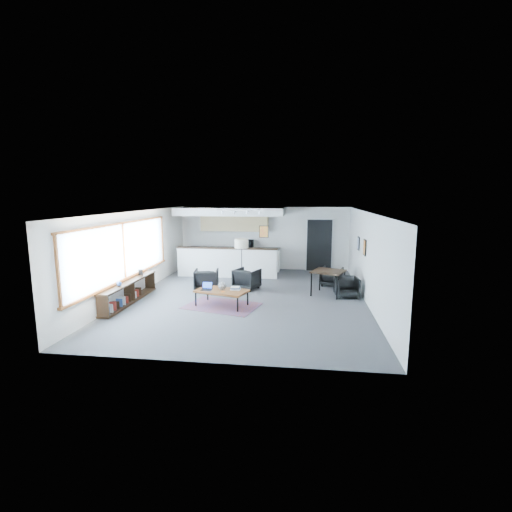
# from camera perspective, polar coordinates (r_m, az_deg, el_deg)

# --- Properties ---
(room) EXTENTS (7.02, 9.02, 2.62)m
(room) POSITION_cam_1_polar(r_m,az_deg,el_deg) (11.10, -1.34, 0.09)
(room) COLOR #4B4B4E
(room) RESTS_ON ground
(window) EXTENTS (0.10, 5.95, 1.66)m
(window) POSITION_cam_1_polar(r_m,az_deg,el_deg) (11.29, -19.72, 0.49)
(window) COLOR #8CBFFF
(window) RESTS_ON room
(console) EXTENTS (0.35, 3.00, 0.80)m
(console) POSITION_cam_1_polar(r_m,az_deg,el_deg) (11.31, -19.00, -5.30)
(console) COLOR black
(console) RESTS_ON floor
(kitchenette) EXTENTS (4.20, 1.96, 2.60)m
(kitchenette) POSITION_cam_1_polar(r_m,az_deg,el_deg) (14.91, -3.74, 2.78)
(kitchenette) COLOR white
(kitchenette) RESTS_ON floor
(doorway) EXTENTS (1.10, 0.12, 2.15)m
(doorway) POSITION_cam_1_polar(r_m,az_deg,el_deg) (15.39, 9.70, 1.73)
(doorway) COLOR black
(doorway) RESTS_ON room
(track_light) EXTENTS (1.60, 0.07, 0.15)m
(track_light) POSITION_cam_1_polar(r_m,az_deg,el_deg) (13.23, -2.45, 6.94)
(track_light) COLOR silver
(track_light) RESTS_ON room
(wall_art_lower) EXTENTS (0.03, 0.38, 0.48)m
(wall_art_lower) POSITION_cam_1_polar(r_m,az_deg,el_deg) (11.47, 16.37, 1.28)
(wall_art_lower) COLOR black
(wall_art_lower) RESTS_ON room
(wall_art_upper) EXTENTS (0.03, 0.34, 0.44)m
(wall_art_upper) POSITION_cam_1_polar(r_m,az_deg,el_deg) (12.75, 15.47, 1.88)
(wall_art_upper) COLOR black
(wall_art_upper) RESTS_ON room
(kilim_rug) EXTENTS (2.27, 1.81, 0.01)m
(kilim_rug) POSITION_cam_1_polar(r_m,az_deg,el_deg) (10.58, -5.26, -7.62)
(kilim_rug) COLOR #583244
(kilim_rug) RESTS_ON floor
(coffee_table) EXTENTS (1.57, 1.12, 0.46)m
(coffee_table) POSITION_cam_1_polar(r_m,az_deg,el_deg) (10.46, -5.29, -5.42)
(coffee_table) COLOR brown
(coffee_table) RESTS_ON floor
(laptop) EXTENTS (0.30, 0.25, 0.21)m
(laptop) POSITION_cam_1_polar(r_m,az_deg,el_deg) (10.54, -7.56, -4.81)
(laptop) COLOR black
(laptop) RESTS_ON coffee_table
(ceramic_pot) EXTENTS (0.22, 0.22, 0.22)m
(ceramic_pot) POSITION_cam_1_polar(r_m,az_deg,el_deg) (10.46, -5.22, -4.59)
(ceramic_pot) COLOR gray
(ceramic_pot) RESTS_ON coffee_table
(book_stack) EXTENTS (0.29, 0.24, 0.09)m
(book_stack) POSITION_cam_1_polar(r_m,az_deg,el_deg) (10.46, -3.18, -4.97)
(book_stack) COLOR silver
(book_stack) RESTS_ON coffee_table
(coaster) EXTENTS (0.11, 0.11, 0.01)m
(coaster) POSITION_cam_1_polar(r_m,az_deg,el_deg) (10.27, -5.12, -5.49)
(coaster) COLOR #E5590C
(coaster) RESTS_ON coffee_table
(armchair_left) EXTENTS (0.84, 0.80, 0.77)m
(armchair_left) POSITION_cam_1_polar(r_m,az_deg,el_deg) (12.23, -7.64, -3.49)
(armchair_left) COLOR black
(armchair_left) RESTS_ON floor
(armchair_right) EXTENTS (0.93, 0.90, 0.75)m
(armchair_right) POSITION_cam_1_polar(r_m,az_deg,el_deg) (12.28, -1.40, -3.38)
(armchair_right) COLOR black
(armchair_right) RESTS_ON floor
(floor_lamp) EXTENTS (0.60, 0.60, 1.62)m
(floor_lamp) POSITION_cam_1_polar(r_m,az_deg,el_deg) (12.50, -2.24, 1.65)
(floor_lamp) COLOR black
(floor_lamp) RESTS_ON floor
(dining_table) EXTENTS (1.18, 1.18, 0.77)m
(dining_table) POSITION_cam_1_polar(r_m,az_deg,el_deg) (11.72, 11.08, -2.56)
(dining_table) COLOR black
(dining_table) RESTS_ON floor
(dining_chair_near) EXTENTS (0.63, 0.60, 0.58)m
(dining_chair_near) POSITION_cam_1_polar(r_m,az_deg,el_deg) (11.68, 13.78, -4.76)
(dining_chair_near) COLOR black
(dining_chair_near) RESTS_ON floor
(dining_chair_far) EXTENTS (0.71, 0.68, 0.60)m
(dining_chair_far) POSITION_cam_1_polar(r_m,az_deg,el_deg) (13.03, 11.59, -3.18)
(dining_chair_far) COLOR black
(dining_chair_far) RESTS_ON floor
(microwave) EXTENTS (0.61, 0.36, 0.40)m
(microwave) POSITION_cam_1_polar(r_m,az_deg,el_deg) (15.29, -1.60, 2.03)
(microwave) COLOR black
(microwave) RESTS_ON kitchenette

